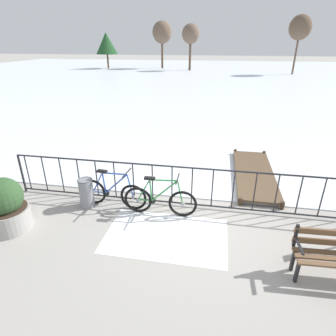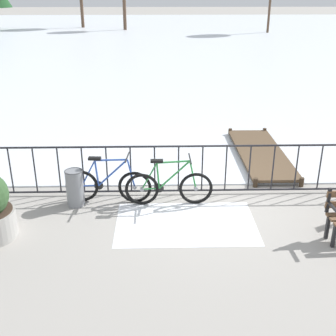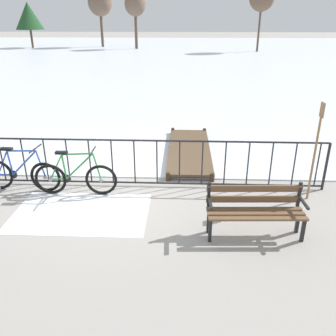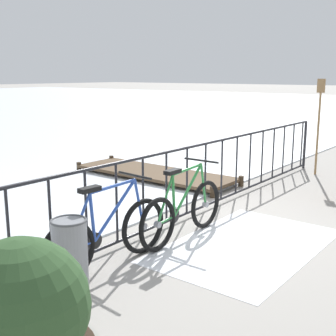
# 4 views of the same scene
# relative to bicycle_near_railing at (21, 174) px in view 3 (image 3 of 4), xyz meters

# --- Properties ---
(ground_plane) EXTENTS (160.00, 160.00, 0.00)m
(ground_plane) POSITION_rel_bicycle_near_railing_xyz_m (1.88, 0.30, -0.37)
(ground_plane) COLOR #9E9991
(frozen_pond) EXTENTS (80.00, 56.00, 0.03)m
(frozen_pond) POSITION_rel_bicycle_near_railing_xyz_m (1.88, 28.70, -0.35)
(frozen_pond) COLOR silver
(frozen_pond) RESTS_ON ground
(snow_patch) EXTENTS (2.52, 1.57, 0.01)m
(snow_patch) POSITION_rel_bicycle_near_railing_xyz_m (1.48, -0.90, -0.36)
(snow_patch) COLOR white
(snow_patch) RESTS_ON ground
(railing_fence) EXTENTS (9.06, 0.06, 1.07)m
(railing_fence) POSITION_rel_bicycle_near_railing_xyz_m (1.88, 0.30, 0.19)
(railing_fence) COLOR #232328
(railing_fence) RESTS_ON ground
(bicycle_near_railing) EXTENTS (1.71, 0.52, 0.97)m
(bicycle_near_railing) POSITION_rel_bicycle_near_railing_xyz_m (0.00, 0.00, 0.00)
(bicycle_near_railing) COLOR black
(bicycle_near_railing) RESTS_ON ground
(bicycle_second) EXTENTS (1.71, 0.52, 0.97)m
(bicycle_second) POSITION_rel_bicycle_near_railing_xyz_m (1.19, -0.14, 0.00)
(bicycle_second) COLOR black
(bicycle_second) RESTS_ON ground
(park_bench) EXTENTS (1.62, 0.55, 0.89)m
(park_bench) POSITION_rel_bicycle_near_railing_xyz_m (4.60, -1.45, 0.14)
(park_bench) COLOR brown
(park_bench) RESTS_ON ground
(oar_upright) EXTENTS (0.04, 0.16, 1.98)m
(oar_upright) POSITION_rel_bicycle_near_railing_xyz_m (5.93, -0.13, 0.77)
(oar_upright) COLOR #937047
(oar_upright) RESTS_ON ground
(wooden_dock) EXTENTS (1.10, 3.52, 0.20)m
(wooden_dock) POSITION_rel_bicycle_near_railing_xyz_m (3.56, 2.31, -0.25)
(wooden_dock) COLOR brown
(wooden_dock) RESTS_ON ground
(tree_west_mid) EXTENTS (2.74, 2.74, 6.36)m
(tree_west_mid) POSITION_rel_bicycle_near_railing_xyz_m (-6.33, 37.59, 4.43)
(tree_west_mid) COLOR brown
(tree_west_mid) RESTS_ON ground
(tree_centre) EXTENTS (2.28, 2.28, 5.84)m
(tree_centre) POSITION_rel_bicycle_near_railing_xyz_m (-1.97, 35.07, 4.15)
(tree_centre) COLOR brown
(tree_centre) RESTS_ON ground
(tree_east_mid) EXTENTS (3.08, 3.08, 4.85)m
(tree_east_mid) POSITION_rel_bicycle_near_railing_xyz_m (-14.05, 35.69, 3.04)
(tree_east_mid) COLOR brown
(tree_east_mid) RESTS_ON ground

